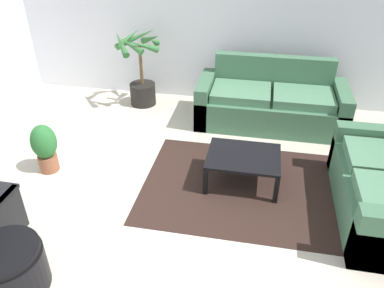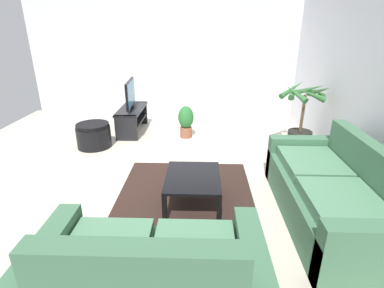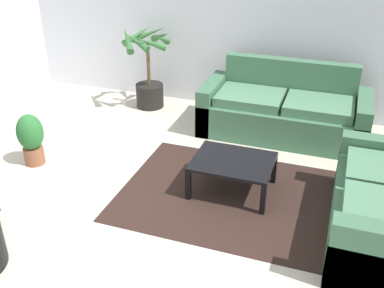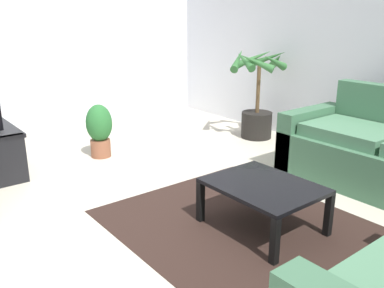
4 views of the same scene
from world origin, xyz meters
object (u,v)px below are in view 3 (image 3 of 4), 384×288
Objects in this scene: potted_plant_small at (31,137)px; coffee_table at (233,164)px; couch_main at (284,112)px; potted_palm at (148,74)px.

coffee_table is at bearing 5.02° from potted_plant_small.
potted_plant_small reaches higher than coffee_table.
couch_main reaches higher than potted_plant_small.
coffee_table is at bearing -45.67° from potted_palm.
couch_main is 3.09m from potted_plant_small.
potted_plant_small is at bearing -174.98° from coffee_table.
potted_palm is 1.91× the size of potted_plant_small.
potted_palm is at bearing 134.33° from coffee_table.
potted_plant_small is at bearing -146.35° from couch_main.
couch_main is 1.78× the size of potted_palm.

